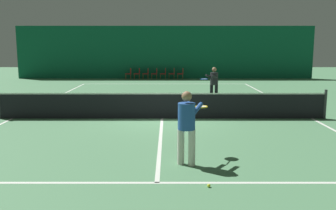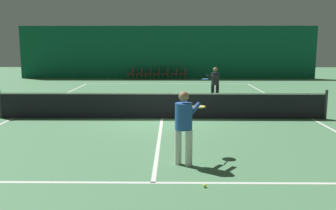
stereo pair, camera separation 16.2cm
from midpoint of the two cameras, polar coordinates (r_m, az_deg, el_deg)
name	(u,v)px [view 1 (the left image)]	position (r m, az deg, el deg)	size (l,w,h in m)	color
ground_plane	(161,119)	(13.72, -1.43, -2.08)	(60.00, 60.00, 0.00)	#4C7F56
backdrop_curtain	(164,52)	(29.31, -0.78, 8.01)	(23.00, 0.12, 4.06)	#0F5138
court_line_baseline_far	(164,84)	(25.49, -0.86, 3.24)	(11.00, 0.10, 0.00)	silver
court_line_service_far	(163,95)	(20.03, -1.04, 1.56)	(8.25, 0.10, 0.00)	silver
court_line_service_near	(156,183)	(7.55, -2.49, -11.76)	(8.25, 0.10, 0.00)	silver
court_line_sideline_left	(11,119)	(14.89, -23.12, -1.92)	(0.10, 23.80, 0.00)	silver
court_line_sideline_right	(311,118)	(14.67, 20.60, -1.93)	(0.10, 23.80, 0.00)	silver
court_line_centre	(161,119)	(13.72, -1.43, -2.08)	(0.10, 12.80, 0.00)	silver
tennis_net	(161,105)	(13.62, -1.44, 0.02)	(12.00, 0.10, 1.07)	black
player_near	(186,122)	(8.38, 2.21, -2.63)	(0.87, 1.39, 1.68)	beige
player_far	(212,82)	(17.75, 6.52, 3.56)	(1.03, 1.30, 1.62)	black
courtside_chair_0	(128,73)	(29.01, -6.29, 4.89)	(0.44, 0.44, 0.84)	brown
courtside_chair_1	(137,73)	(28.94, -4.96, 4.90)	(0.44, 0.44, 0.84)	brown
courtside_chair_2	(145,73)	(28.89, -3.64, 4.91)	(0.44, 0.44, 0.84)	brown
courtside_chair_3	(154,73)	(28.86, -2.31, 4.92)	(0.44, 0.44, 0.84)	brown
courtside_chair_4	(163,73)	(28.84, -0.98, 4.92)	(0.44, 0.44, 0.84)	brown
courtside_chair_5	(171,73)	(28.84, 0.36, 4.92)	(0.44, 0.44, 0.84)	brown
courtside_chair_6	(180,73)	(28.86, 1.69, 4.92)	(0.44, 0.44, 0.84)	brown
tennis_ball	(208,186)	(7.36, 5.42, -12.13)	(0.07, 0.07, 0.07)	#D1DB33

